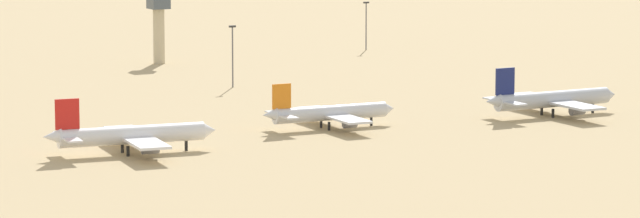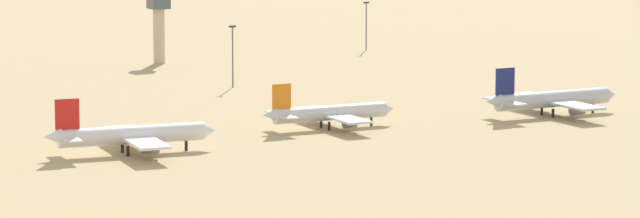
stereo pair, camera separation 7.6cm
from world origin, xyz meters
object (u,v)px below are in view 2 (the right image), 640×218
at_px(parked_jet_navy_3, 551,99).
at_px(control_tower, 159,21).
at_px(light_pole_west, 233,52).
at_px(light_pole_east, 366,22).
at_px(parked_jet_orange_2, 329,113).
at_px(parked_jet_red_1, 130,135).

distance_m(parked_jet_navy_3, control_tower, 139.02).
bearing_deg(light_pole_west, parked_jet_navy_3, -62.28).
bearing_deg(light_pole_east, light_pole_west, -141.60).
bearing_deg(parked_jet_navy_3, parked_jet_orange_2, 172.39).
xyz_separation_m(parked_jet_orange_2, parked_jet_navy_3, (52.55, -8.02, 0.42)).
bearing_deg(light_pole_west, parked_jet_orange_2, -99.12).
height_order(parked_jet_navy_3, control_tower, control_tower).
height_order(parked_jet_orange_2, parked_jet_navy_3, parked_jet_navy_3).
bearing_deg(light_pole_east, parked_jet_orange_2, -123.13).
bearing_deg(light_pole_west, light_pole_east, 38.40).
relative_size(parked_jet_orange_2, control_tower, 1.59).
height_order(parked_jet_orange_2, light_pole_west, light_pole_west).
bearing_deg(light_pole_east, parked_jet_red_1, -134.18).
bearing_deg(parked_jet_navy_3, parked_jet_red_1, -178.16).
xyz_separation_m(parked_jet_red_1, light_pole_east, (132.89, 136.78, 4.62)).
distance_m(light_pole_west, light_pole_east, 91.63).
distance_m(parked_jet_orange_2, control_tower, 126.85).
bearing_deg(light_pole_east, control_tower, -178.54).
relative_size(control_tower, light_pole_east, 1.36).
relative_size(parked_jet_orange_2, parked_jet_navy_3, 0.89).
distance_m(control_tower, light_pole_east, 68.03).
xyz_separation_m(light_pole_west, light_pole_east, (71.81, 56.92, -0.61)).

